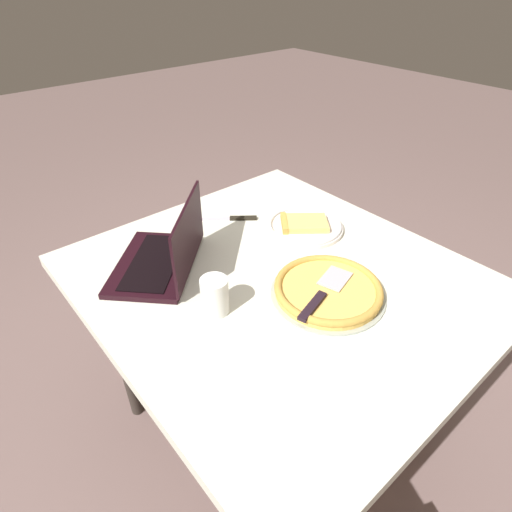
# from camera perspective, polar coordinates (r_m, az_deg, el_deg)

# --- Properties ---
(ground_plane) EXTENTS (12.00, 12.00, 0.00)m
(ground_plane) POSITION_cam_1_polar(r_m,az_deg,el_deg) (1.84, 2.38, -21.32)
(ground_plane) COLOR #745C58
(dining_table) EXTENTS (1.16, 1.05, 0.75)m
(dining_table) POSITION_cam_1_polar(r_m,az_deg,el_deg) (1.32, 3.09, -4.93)
(dining_table) COLOR silver
(dining_table) RESTS_ON ground_plane
(laptop) EXTENTS (0.40, 0.40, 0.22)m
(laptop) POSITION_cam_1_polar(r_m,az_deg,el_deg) (1.31, -12.20, 0.05)
(laptop) COLOR black
(laptop) RESTS_ON dining_table
(pizza_plate) EXTENTS (0.27, 0.27, 0.04)m
(pizza_plate) POSITION_cam_1_polar(r_m,az_deg,el_deg) (1.50, 6.57, 4.11)
(pizza_plate) COLOR white
(pizza_plate) RESTS_ON dining_table
(pizza_tray) EXTENTS (0.33, 0.33, 0.04)m
(pizza_tray) POSITION_cam_1_polar(r_m,az_deg,el_deg) (1.21, 9.72, -4.54)
(pizza_tray) COLOR #9EA89D
(pizza_tray) RESTS_ON dining_table
(table_knife) EXTENTS (0.16, 0.20, 0.01)m
(table_knife) POSITION_cam_1_polar(r_m,az_deg,el_deg) (1.55, -3.39, 5.09)
(table_knife) COLOR #C4B5C3
(table_knife) RESTS_ON dining_table
(drink_cup) EXTENTS (0.08, 0.08, 0.11)m
(drink_cup) POSITION_cam_1_polar(r_m,az_deg,el_deg) (1.13, -5.73, -5.23)
(drink_cup) COLOR white
(drink_cup) RESTS_ON dining_table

